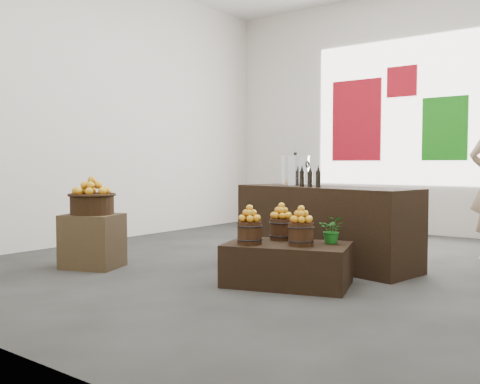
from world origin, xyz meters
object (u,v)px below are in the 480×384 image
Objects in this scene: wicker_basket at (92,204)px; stock_pot_left at (295,171)px; display_table at (287,264)px; crate at (93,241)px; counter at (324,226)px.

wicker_basket is 1.41× the size of stock_pot_left.
display_table is 3.41× the size of stock_pot_left.
crate is at bearing -130.08° from stock_pot_left.
stock_pot_left reaches higher than crate.
stock_pot_left is (1.51, 1.80, 0.36)m from wicker_basket.
counter is 6.47× the size of stock_pot_left.
wicker_basket is 0.41× the size of display_table.
display_table is 1.63m from stock_pot_left.
counter is (-0.22, 1.14, 0.25)m from display_table.
stock_pot_left reaches higher than wicker_basket.
crate is at bearing 0.00° from wicker_basket.
wicker_basket is 2.60m from counter.
wicker_basket reaches higher than display_table.
counter reaches higher than display_table.
wicker_basket is (0.00, 0.00, 0.40)m from crate.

